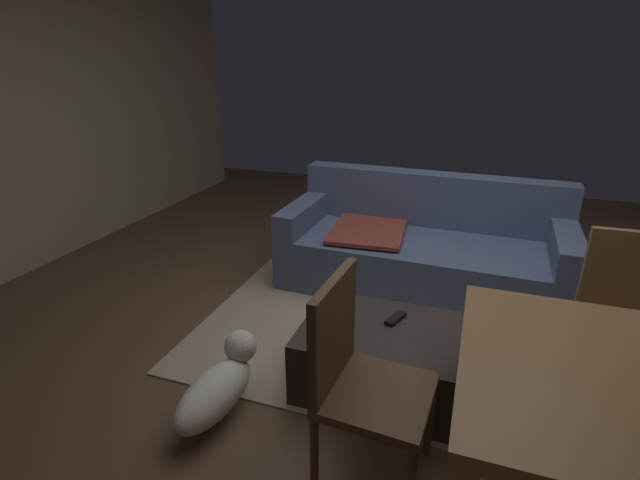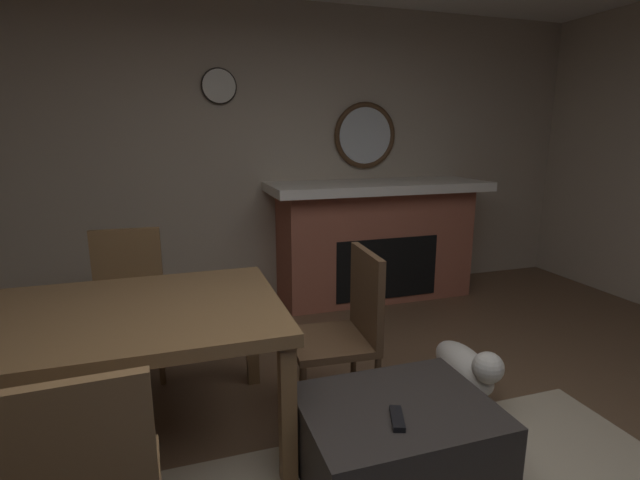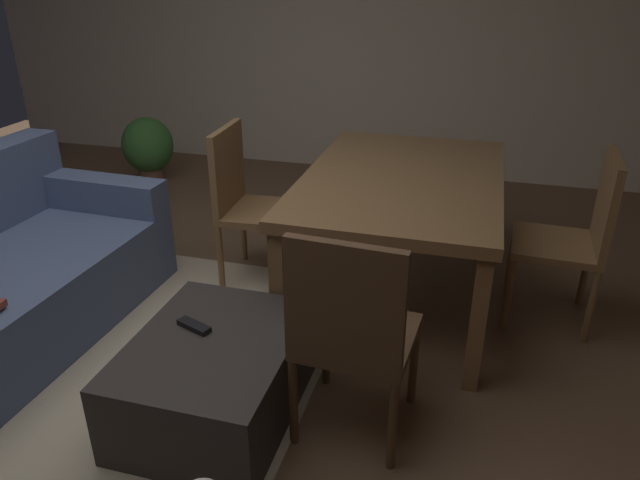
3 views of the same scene
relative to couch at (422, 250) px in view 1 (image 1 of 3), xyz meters
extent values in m
plane|color=brown|center=(0.09, -0.89, -0.30)|extent=(8.08, 8.08, 0.00)
cube|color=tan|center=(-0.04, -0.70, -0.30)|extent=(2.60, 2.00, 0.01)
cube|color=#4C5B7F|center=(0.00, -0.06, -0.09)|extent=(2.17, 1.00, 0.42)
cube|color=#4C5B7F|center=(0.01, 0.30, 0.33)|extent=(2.15, 0.27, 0.44)
cube|color=#4C5B7F|center=(0.98, -0.09, 0.22)|extent=(0.21, 0.93, 0.20)
cube|color=#4C5B7F|center=(-0.98, -0.03, 0.22)|extent=(0.21, 0.93, 0.20)
cube|color=brown|center=(-0.42, -0.05, 0.15)|extent=(0.62, 0.83, 0.03)
cube|color=#2D2826|center=(-0.04, -1.34, -0.12)|extent=(0.84, 0.65, 0.38)
cube|color=black|center=(0.01, -1.23, 0.08)|extent=(0.10, 0.17, 0.02)
cube|color=brown|center=(0.43, -1.47, 0.04)|extent=(0.07, 0.07, 0.68)
cube|color=brown|center=(1.16, -1.11, 0.13)|extent=(0.46, 0.46, 0.04)
cube|color=brown|center=(1.15, -0.91, 0.39)|extent=(0.44, 0.06, 0.48)
cylinder|color=brown|center=(0.97, -1.32, -0.10)|extent=(0.04, 0.04, 0.41)
cylinder|color=brown|center=(0.95, -0.92, -0.10)|extent=(0.04, 0.04, 0.41)
cube|color=#513823|center=(0.07, -1.93, 0.13)|extent=(0.47, 0.47, 0.04)
cube|color=#513823|center=(-0.13, -1.91, 0.39)|extent=(0.07, 0.44, 0.48)
cylinder|color=#513823|center=(0.28, -1.74, -0.10)|extent=(0.04, 0.04, 0.41)
cylinder|color=#513823|center=(-0.12, -1.71, -0.10)|extent=(0.04, 0.04, 0.41)
cylinder|color=#513823|center=(-0.15, -2.11, -0.10)|extent=(0.04, 0.04, 0.41)
ellipsoid|color=silver|center=(-0.77, -1.88, -0.14)|extent=(0.28, 0.57, 0.23)
sphere|color=silver|center=(-0.74, -1.63, -0.01)|extent=(0.17, 0.17, 0.17)
camera|label=1|loc=(0.35, -3.47, 1.45)|focal=26.01mm
camera|label=2|loc=(0.85, 0.31, 1.24)|focal=26.18mm
camera|label=3|loc=(-1.86, -2.31, 1.47)|focal=33.19mm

